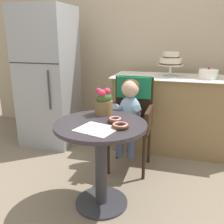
% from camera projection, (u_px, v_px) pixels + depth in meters
% --- Properties ---
extents(ground_plane, '(8.00, 8.00, 0.00)m').
position_uv_depth(ground_plane, '(102.00, 203.00, 2.17)').
color(ground_plane, gray).
extents(back_wall, '(4.80, 0.10, 2.70)m').
position_uv_depth(back_wall, '(142.00, 36.00, 3.48)').
color(back_wall, '#C1AD8E').
rests_on(back_wall, ground).
extents(cafe_table, '(0.72, 0.72, 0.72)m').
position_uv_depth(cafe_table, '(101.00, 148.00, 2.02)').
color(cafe_table, '#332D33').
rests_on(cafe_table, ground).
extents(wicker_chair, '(0.42, 0.45, 0.95)m').
position_uv_depth(wicker_chair, '(132.00, 108.00, 2.66)').
color(wicker_chair, '#332114').
rests_on(wicker_chair, ground).
extents(seated_child, '(0.27, 0.32, 0.73)m').
position_uv_depth(seated_child, '(129.00, 108.00, 2.50)').
color(seated_child, '#8CADCC').
rests_on(seated_child, ground).
extents(paper_napkin, '(0.32, 0.29, 0.00)m').
position_uv_depth(paper_napkin, '(96.00, 129.00, 1.83)').
color(paper_napkin, white).
rests_on(paper_napkin, cafe_table).
extents(donut_front, '(0.13, 0.13, 0.03)m').
position_uv_depth(donut_front, '(120.00, 126.00, 1.86)').
color(donut_front, '#4C2D19').
rests_on(donut_front, cafe_table).
extents(donut_mid, '(0.11, 0.11, 0.04)m').
position_uv_depth(donut_mid, '(115.00, 120.00, 1.98)').
color(donut_mid, '#4C2D19').
rests_on(donut_mid, cafe_table).
extents(flower_vase, '(0.15, 0.16, 0.23)m').
position_uv_depth(flower_vase, '(104.00, 102.00, 2.15)').
color(flower_vase, brown).
rests_on(flower_vase, cafe_table).
extents(display_counter, '(1.56, 0.62, 0.90)m').
position_uv_depth(display_counter, '(177.00, 114.00, 3.09)').
color(display_counter, '#93754C').
rests_on(display_counter, ground).
extents(tiered_cake_stand, '(0.30, 0.30, 0.28)m').
position_uv_depth(tiered_cake_stand, '(171.00, 60.00, 2.94)').
color(tiered_cake_stand, silver).
rests_on(tiered_cake_stand, display_counter).
extents(round_layer_cake, '(0.21, 0.21, 0.13)m').
position_uv_depth(round_layer_cake, '(208.00, 74.00, 2.83)').
color(round_layer_cake, white).
rests_on(round_layer_cake, display_counter).
extents(refrigerator, '(0.64, 0.63, 1.70)m').
position_uv_depth(refrigerator, '(48.00, 78.00, 3.21)').
color(refrigerator, '#9EA0A5').
rests_on(refrigerator, ground).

